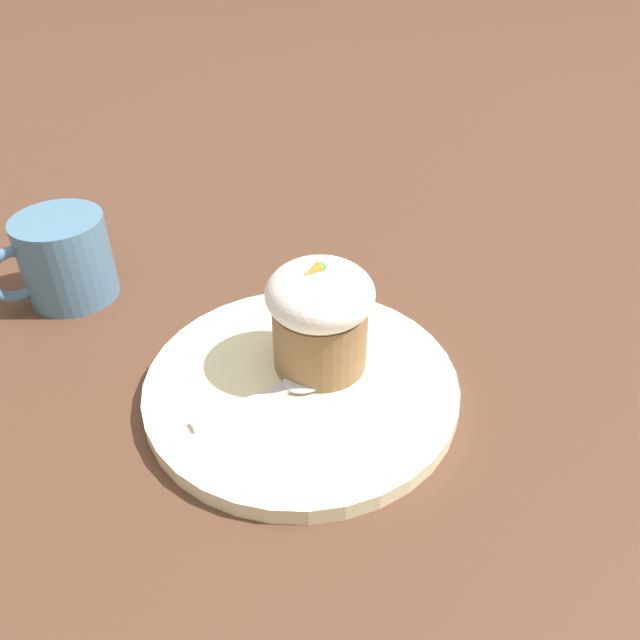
% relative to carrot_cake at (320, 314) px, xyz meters
% --- Properties ---
extents(ground_plane, '(4.00, 4.00, 0.00)m').
position_rel_carrot_cake_xyz_m(ground_plane, '(0.02, 0.01, -0.06)').
color(ground_plane, '#513323').
extents(dessert_plate, '(0.25, 0.25, 0.01)m').
position_rel_carrot_cake_xyz_m(dessert_plate, '(0.02, 0.01, -0.05)').
color(dessert_plate, beige).
rests_on(dessert_plate, ground_plane).
extents(carrot_cake, '(0.08, 0.08, 0.09)m').
position_rel_carrot_cake_xyz_m(carrot_cake, '(0.00, 0.00, 0.00)').
color(carrot_cake, olive).
rests_on(carrot_cake, dessert_plate).
extents(spoon, '(0.12, 0.03, 0.01)m').
position_rel_carrot_cake_xyz_m(spoon, '(0.04, 0.01, -0.04)').
color(spoon, silver).
rests_on(spoon, dessert_plate).
extents(coffee_cup, '(0.12, 0.08, 0.08)m').
position_rel_carrot_cake_xyz_m(coffee_cup, '(0.12, -0.24, -0.02)').
color(coffee_cup, teal).
rests_on(coffee_cup, ground_plane).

